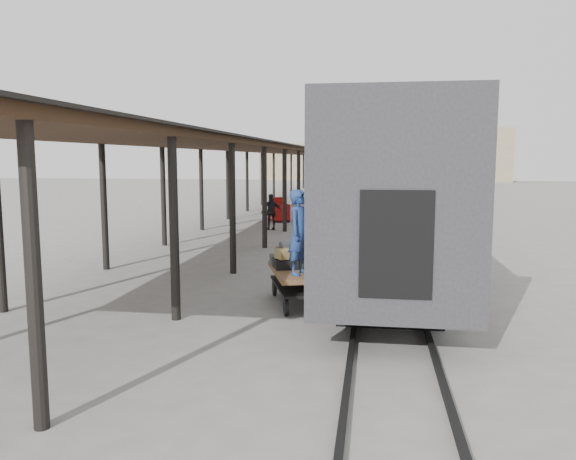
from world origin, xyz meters
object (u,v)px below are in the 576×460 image
at_px(luggage_tug, 279,210).
at_px(pedestrian, 271,212).
at_px(baggage_cart, 301,277).
at_px(porter, 300,232).

xyz_separation_m(luggage_tug, pedestrian, (0.30, -3.90, 0.28)).
height_order(baggage_cart, porter, porter).
bearing_deg(porter, pedestrian, 32.90).
height_order(luggage_tug, porter, porter).
height_order(baggage_cart, pedestrian, pedestrian).
relative_size(porter, pedestrian, 1.09).
bearing_deg(luggage_tug, baggage_cart, -103.30).
bearing_deg(porter, luggage_tug, 31.13).
xyz_separation_m(baggage_cart, porter, (0.06, -0.65, 1.17)).
distance_m(baggage_cart, luggage_tug, 18.05).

